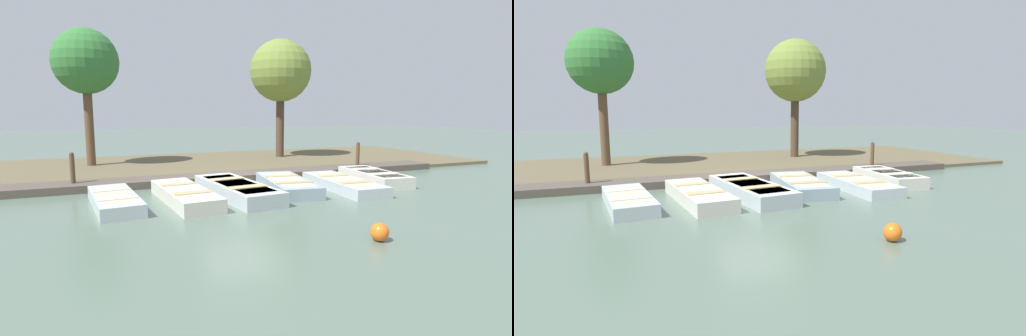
% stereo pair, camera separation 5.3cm
% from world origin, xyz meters
% --- Properties ---
extents(ground_plane, '(80.00, 80.00, 0.00)m').
position_xyz_m(ground_plane, '(0.00, 0.00, 0.00)').
color(ground_plane, '#566B5B').
extents(shore_bank, '(8.00, 24.00, 0.13)m').
position_xyz_m(shore_bank, '(-5.00, 0.00, 0.06)').
color(shore_bank, brown).
rests_on(shore_bank, ground_plane).
extents(dock_walkway, '(1.18, 16.53, 0.23)m').
position_xyz_m(dock_walkway, '(-1.23, 0.00, 0.12)').
color(dock_walkway, '#51473D').
rests_on(dock_walkway, ground_plane).
extents(rowboat_0, '(3.00, 1.27, 0.34)m').
position_xyz_m(rowboat_0, '(1.31, -3.83, 0.17)').
color(rowboat_0, '#B2BCC1').
rests_on(rowboat_0, ground_plane).
extents(rowboat_1, '(3.39, 1.32, 0.38)m').
position_xyz_m(rowboat_1, '(1.42, -2.10, 0.19)').
color(rowboat_1, beige).
rests_on(rowboat_1, ground_plane).
extents(rowboat_2, '(3.69, 1.56, 0.41)m').
position_xyz_m(rowboat_2, '(1.30, -0.63, 0.20)').
color(rowboat_2, '#B2BCC1').
rests_on(rowboat_2, ground_plane).
extents(rowboat_3, '(3.20, 1.58, 0.36)m').
position_xyz_m(rowboat_3, '(1.06, 1.04, 0.18)').
color(rowboat_3, '#8C9EA8').
rests_on(rowboat_3, ground_plane).
extents(rowboat_4, '(3.31, 1.24, 0.33)m').
position_xyz_m(rowboat_4, '(1.49, 2.70, 0.16)').
color(rowboat_4, '#B2BCC1').
rests_on(rowboat_4, ground_plane).
extents(rowboat_5, '(2.94, 1.35, 0.39)m').
position_xyz_m(rowboat_5, '(0.92, 4.30, 0.19)').
color(rowboat_5, beige).
rests_on(rowboat_5, ground_plane).
extents(mooring_post_near, '(0.14, 0.14, 1.16)m').
position_xyz_m(mooring_post_near, '(-1.24, -4.87, 0.59)').
color(mooring_post_near, brown).
rests_on(mooring_post_near, ground_plane).
extents(mooring_post_far, '(0.14, 0.14, 1.16)m').
position_xyz_m(mooring_post_far, '(-1.24, 5.20, 0.59)').
color(mooring_post_far, brown).
rests_on(mooring_post_far, ground_plane).
extents(buoy, '(0.34, 0.34, 0.34)m').
position_xyz_m(buoy, '(5.85, 0.57, 0.17)').
color(buoy, orange).
rests_on(buoy, ground_plane).
extents(park_tree_far_left, '(2.56, 2.56, 5.55)m').
position_xyz_m(park_tree_far_left, '(-5.94, -4.42, 4.21)').
color(park_tree_far_left, brown).
rests_on(park_tree_far_left, ground_plane).
extents(park_tree_left, '(2.89, 2.89, 5.64)m').
position_xyz_m(park_tree_left, '(-5.86, 4.04, 4.14)').
color(park_tree_left, '#4C3828').
rests_on(park_tree_left, ground_plane).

